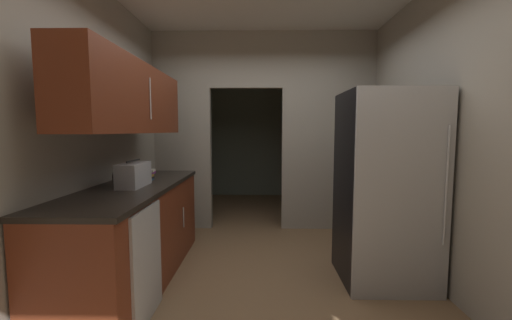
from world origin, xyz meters
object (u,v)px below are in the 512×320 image
at_px(refrigerator, 385,188).
at_px(book_stack, 147,175).
at_px(dishwasher, 147,264).
at_px(boombox, 133,175).

bearing_deg(refrigerator, book_stack, 174.24).
xyz_separation_m(refrigerator, book_stack, (-2.33, 0.23, 0.08)).
height_order(refrigerator, book_stack, refrigerator).
bearing_deg(dishwasher, boombox, 119.16).
distance_m(dishwasher, book_stack, 1.11).
height_order(refrigerator, boombox, refrigerator).
relative_size(refrigerator, dishwasher, 2.08).
bearing_deg(dishwasher, refrigerator, 18.71).
bearing_deg(refrigerator, dishwasher, -161.29).
distance_m(boombox, book_stack, 0.36).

